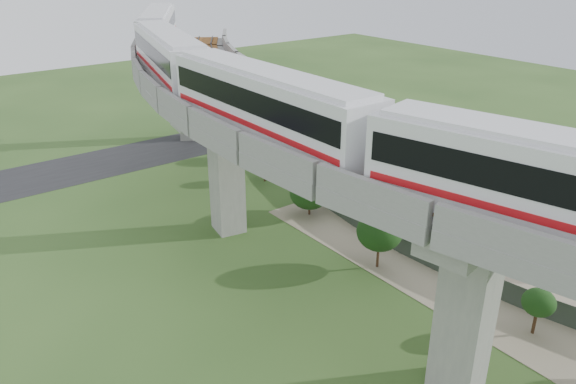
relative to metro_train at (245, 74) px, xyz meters
The scene contains 14 objects.
ground 14.37m from the metro_train, 96.23° to the right, with size 160.00×160.00×0.00m, color #2E4D1E.
dirt_lot 20.32m from the metro_train, 35.39° to the right, with size 18.00×26.00×0.04m, color gray.
asphalt_road 25.76m from the metro_train, 92.04° to the left, with size 60.00×8.00×0.03m, color #232326.
viaduct 8.61m from the metro_train, 67.61° to the right, with size 19.58×73.98×11.40m.
metro_train is the anchor object (origin of this frame).
fence 16.37m from the metro_train, 39.49° to the right, with size 3.87×38.73×1.50m.
tree_0 20.55m from the metro_train, 52.80° to the left, with size 2.71×2.71×3.11m.
tree_1 15.78m from the metro_train, 49.80° to the left, with size 1.84×1.84×2.84m.
tree_2 12.30m from the metro_train, 11.04° to the left, with size 3.17×3.17×3.31m.
tree_3 13.31m from the metro_train, 56.34° to the right, with size 3.02×3.02×3.97m.
tree_4 21.71m from the metro_train, 68.94° to the right, with size 1.81×1.81×2.82m.
car_white 21.81m from the metro_train, 39.54° to the right, with size 1.53×3.79×1.29m, color silver.
car_red 22.64m from the metro_train, 46.64° to the right, with size 1.22×3.49×1.15m, color red.
car_dark 15.89m from the metro_train, ahead, with size 1.71×4.21×1.22m, color black.
Camera 1 is at (-18.48, -22.39, 19.76)m, focal length 35.00 mm.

